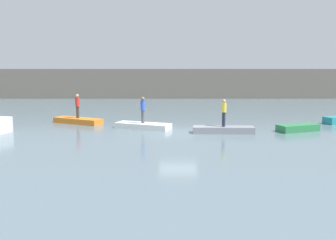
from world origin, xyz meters
The scene contains 9 objects.
ground_plane centered at (0.00, 0.00, 0.00)m, with size 120.00×120.00×0.00m, color slate.
embankment_wall centered at (0.00, 25.07, 1.89)m, with size 80.00×1.20×3.78m, color #666056.
rowboat_orange centered at (-7.48, 4.02, 0.20)m, with size 3.91×1.14×0.40m, color orange.
rowboat_white centered at (-2.40, 1.61, 0.19)m, with size 3.86×1.27×0.39m, color white.
rowboat_grey centered at (2.95, -0.10, 0.21)m, with size 3.95×1.02×0.42m, color gray.
rowboat_green centered at (8.03, 0.56, 0.23)m, with size 2.82×1.10×0.46m, color #2D7F47.
person_yellow_shirt centered at (2.95, -0.10, 1.42)m, with size 0.32×0.32×1.78m.
person_red_shirt centered at (-7.48, 4.02, 1.42)m, with size 0.32×0.32×1.81m.
person_blue_shirt centered at (-2.40, 1.61, 1.42)m, with size 0.32×0.32×1.83m.
Camera 1 is at (-0.67, -25.19, 4.53)m, focal length 41.78 mm.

